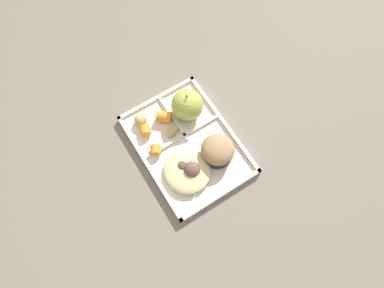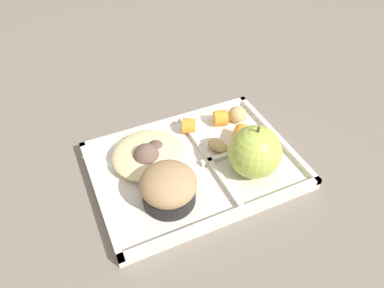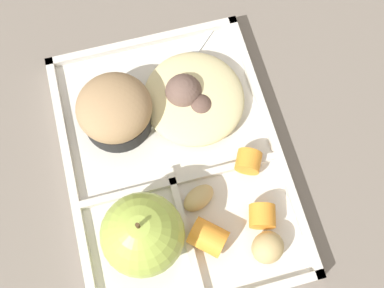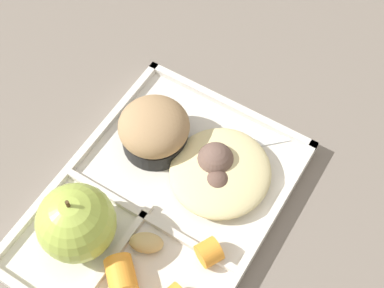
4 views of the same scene
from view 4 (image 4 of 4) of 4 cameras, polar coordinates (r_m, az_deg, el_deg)
name	(u,v)px [view 4 (image 4 of 4)]	position (r m, az deg, el deg)	size (l,w,h in m)	color
ground	(161,208)	(0.59, -3.23, -6.74)	(6.00, 6.00, 0.00)	slate
lunch_tray	(160,206)	(0.58, -3.33, -6.55)	(0.30, 0.22, 0.02)	silver
green_apple	(76,223)	(0.54, -12.04, -8.10)	(0.08, 0.08, 0.09)	#A8C14C
bran_muffin	(154,130)	(0.59, -3.98, 1.49)	(0.08, 0.08, 0.06)	black
carrot_slice_near_corner	(209,252)	(0.54, 1.80, -11.29)	(0.03, 0.03, 0.02)	orange
carrot_slice_large	(121,275)	(0.54, -7.46, -13.44)	(0.03, 0.03, 0.03)	orange
potato_chunk_golden	(146,243)	(0.55, -4.80, -10.28)	(0.03, 0.02, 0.02)	tan
egg_noodle_pile	(220,172)	(0.58, 2.99, -2.95)	(0.11, 0.11, 0.03)	beige
meatball_back	(215,160)	(0.58, 2.47, -1.74)	(0.04, 0.04, 0.04)	brown
meatball_front	(217,182)	(0.57, 2.67, -4.03)	(0.03, 0.03, 0.03)	brown
plastic_fork	(223,151)	(0.61, 3.32, -0.70)	(0.11, 0.12, 0.00)	white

